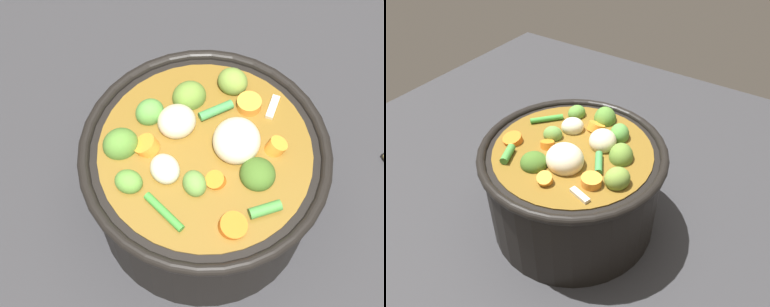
{
  "view_description": "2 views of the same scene",
  "coord_description": "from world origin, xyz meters",
  "views": [
    {
      "loc": [
        -0.01,
        0.28,
        0.64
      ],
      "look_at": [
        0.01,
        -0.01,
        0.12
      ],
      "focal_mm": 53.38,
      "sensor_mm": 36.0,
      "label": 1
    },
    {
      "loc": [
        -0.33,
        -0.23,
        0.46
      ],
      "look_at": [
        0.0,
        -0.01,
        0.13
      ],
      "focal_mm": 35.66,
      "sensor_mm": 36.0,
      "label": 2
    }
  ],
  "objects": [
    {
      "name": "cooking_pot",
      "position": [
        0.0,
        -0.0,
        0.08
      ],
      "size": [
        0.26,
        0.26,
        0.17
      ],
      "color": "black",
      "rests_on": "ground_plane"
    },
    {
      "name": "ground_plane",
      "position": [
        0.0,
        0.0,
        0.0
      ],
      "size": [
        1.1,
        1.1,
        0.0
      ],
      "primitive_type": "plane",
      "color": "#2D2D30"
    }
  ]
}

